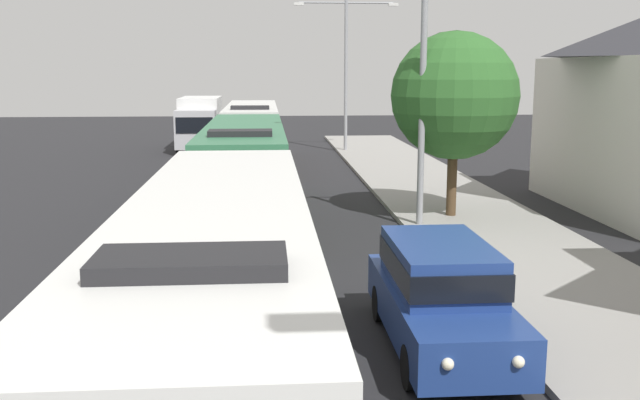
% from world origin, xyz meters
% --- Properties ---
extents(bus_lead, '(2.58, 12.42, 3.21)m').
position_xyz_m(bus_lead, '(-1.30, 13.65, 1.69)').
color(bus_lead, silver).
rests_on(bus_lead, ground_plane).
extents(bus_second_in_line, '(2.58, 12.08, 3.21)m').
position_xyz_m(bus_second_in_line, '(-1.30, 27.09, 1.69)').
color(bus_second_in_line, '#33724C').
rests_on(bus_second_in_line, ground_plane).
extents(bus_middle, '(2.58, 12.19, 3.21)m').
position_xyz_m(bus_middle, '(-1.30, 40.43, 1.69)').
color(bus_middle, silver).
rests_on(bus_middle, ground_plane).
extents(white_suv, '(1.86, 5.06, 1.90)m').
position_xyz_m(white_suv, '(2.40, 15.42, 1.03)').
color(white_suv, navy).
rests_on(white_suv, ground_plane).
extents(box_truck_oncoming, '(2.35, 6.90, 3.15)m').
position_xyz_m(box_truck_oncoming, '(-4.60, 48.06, 1.70)').
color(box_truck_oncoming, '#B7B7BC').
rests_on(box_truck_oncoming, ground_plane).
extents(streetlamp_mid, '(5.40, 0.28, 7.62)m').
position_xyz_m(streetlamp_mid, '(4.10, 25.03, 4.83)').
color(streetlamp_mid, gray).
rests_on(streetlamp_mid, sidewalk).
extents(streetlamp_far, '(6.00, 0.28, 8.65)m').
position_xyz_m(streetlamp_far, '(4.10, 45.87, 5.42)').
color(streetlamp_far, gray).
rests_on(streetlamp_far, sidewalk).
extents(roadside_tree, '(4.07, 4.07, 5.91)m').
position_xyz_m(roadside_tree, '(5.41, 26.29, 4.02)').
color(roadside_tree, '#4C3823').
rests_on(roadside_tree, sidewalk).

